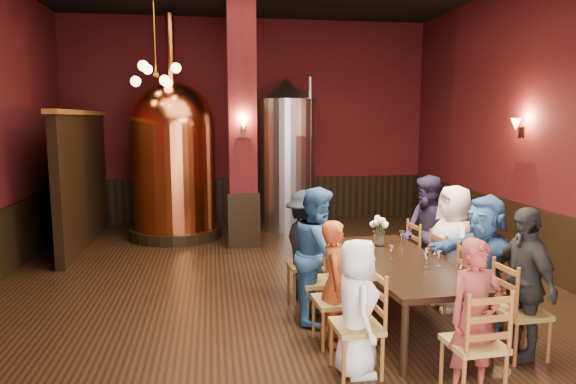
{
  "coord_description": "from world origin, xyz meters",
  "views": [
    {
      "loc": [
        -0.86,
        -6.57,
        2.34
      ],
      "look_at": [
        0.15,
        0.2,
        1.35
      ],
      "focal_mm": 32.0,
      "sensor_mm": 36.0,
      "label": 1
    }
  ],
  "objects": [
    {
      "name": "person_6",
      "position": [
        2.04,
        -0.82,
        0.77
      ],
      "size": [
        0.5,
        0.76,
        1.54
      ],
      "primitive_type": "imported",
      "rotation": [
        0.0,
        0.0,
        4.73
      ],
      "color": "silver",
      "rests_on": "ground"
    },
    {
      "name": "wine_glass_6",
      "position": [
        1.17,
        -0.42,
        0.83
      ],
      "size": [
        0.07,
        0.07,
        0.17
      ],
      "primitive_type": null,
      "color": "white",
      "rests_on": "dining_table"
    },
    {
      "name": "pendant_cluster",
      "position": [
        -1.8,
        2.9,
        3.1
      ],
      "size": [
        0.9,
        0.9,
        1.7
      ],
      "primitive_type": null,
      "color": "#A57226",
      "rests_on": "room"
    },
    {
      "name": "wine_glass_0",
      "position": [
        1.12,
        -1.17,
        0.83
      ],
      "size": [
        0.07,
        0.07,
        0.17
      ],
      "primitive_type": null,
      "color": "white",
      "rests_on": "dining_table"
    },
    {
      "name": "wine_glass_2",
      "position": [
        0.9,
        -1.02,
        0.83
      ],
      "size": [
        0.07,
        0.07,
        0.17
      ],
      "primitive_type": null,
      "color": "white",
      "rests_on": "dining_table"
    },
    {
      "name": "dining_table",
      "position": [
        1.21,
        -1.2,
        0.69
      ],
      "size": [
        1.13,
        2.45,
        0.75
      ],
      "rotation": [
        0.0,
        0.0,
        0.06
      ],
      "color": "black",
      "rests_on": "ground"
    },
    {
      "name": "person_5",
      "position": [
        2.08,
        -1.48,
        0.76
      ],
      "size": [
        0.91,
        1.48,
        1.52
      ],
      "primitive_type": "imported",
      "rotation": [
        0.0,
        0.0,
        5.07
      ],
      "color": "#2F548F",
      "rests_on": "ground"
    },
    {
      "name": "rose_vase",
      "position": [
        1.2,
        -0.54,
        1.0
      ],
      "size": [
        0.23,
        0.23,
        0.39
      ],
      "color": "white",
      "rests_on": "dining_table"
    },
    {
      "name": "wine_glass_5",
      "position": [
        1.47,
        -1.36,
        0.83
      ],
      "size": [
        0.07,
        0.07,
        0.17
      ],
      "primitive_type": null,
      "color": "white",
      "rests_on": "dining_table"
    },
    {
      "name": "person_4",
      "position": [
        2.12,
        -2.15,
        0.75
      ],
      "size": [
        0.41,
        0.9,
        1.5
      ],
      "primitive_type": "imported",
      "rotation": [
        0.0,
        0.0,
        4.76
      ],
      "color": "black",
      "rests_on": "ground"
    },
    {
      "name": "copper_kettle",
      "position": [
        -1.59,
        3.66,
        1.57
      ],
      "size": [
        1.86,
        1.86,
        4.29
      ],
      "rotation": [
        0.0,
        0.0,
        -0.17
      ],
      "color": "black",
      "rests_on": "ground"
    },
    {
      "name": "chair_1",
      "position": [
        0.38,
        -1.58,
        0.46
      ],
      "size": [
        0.49,
        0.49,
        0.92
      ],
      "primitive_type": null,
      "rotation": [
        0.0,
        0.0,
        -1.51
      ],
      "color": "brown",
      "rests_on": "ground"
    },
    {
      "name": "sconce_column",
      "position": [
        -0.3,
        2.5,
        2.2
      ],
      "size": [
        0.2,
        0.2,
        0.36
      ],
      "primitive_type": null,
      "rotation": [
        0.0,
        0.0,
        3.14
      ],
      "color": "black",
      "rests_on": "column"
    },
    {
      "name": "column",
      "position": [
        -0.3,
        2.8,
        2.25
      ],
      "size": [
        0.58,
        0.58,
        4.5
      ],
      "primitive_type": "cube",
      "color": "#4C1015",
      "rests_on": "ground"
    },
    {
      "name": "chair_4",
      "position": [
        2.12,
        -2.15,
        0.46
      ],
      "size": [
        0.49,
        0.49,
        0.92
      ],
      "primitive_type": null,
      "rotation": [
        0.0,
        0.0,
        1.63
      ],
      "color": "brown",
      "rests_on": "ground"
    },
    {
      "name": "wine_glass_4",
      "position": [
        1.55,
        -1.49,
        0.83
      ],
      "size": [
        0.07,
        0.07,
        0.17
      ],
      "primitive_type": null,
      "color": "white",
      "rests_on": "dining_table"
    },
    {
      "name": "partition",
      "position": [
        -3.2,
        3.2,
        1.2
      ],
      "size": [
        0.22,
        3.5,
        2.4
      ],
      "primitive_type": "cube",
      "color": "black",
      "rests_on": "ground"
    },
    {
      "name": "wainscot_back",
      "position": [
        0.0,
        4.96,
        0.5
      ],
      "size": [
        7.9,
        0.08,
        1.0
      ],
      "primitive_type": "cube",
      "color": "black",
      "rests_on": "ground"
    },
    {
      "name": "person_7",
      "position": [
        2.0,
        -0.15,
        0.79
      ],
      "size": [
        0.47,
        0.81,
        1.58
      ],
      "primitive_type": "imported",
      "rotation": [
        0.0,
        0.0,
        4.83
      ],
      "color": "#231D3A",
      "rests_on": "ground"
    },
    {
      "name": "chair_0",
      "position": [
        0.42,
        -2.25,
        0.46
      ],
      "size": [
        0.49,
        0.49,
        0.92
      ],
      "primitive_type": null,
      "rotation": [
        0.0,
        0.0,
        -1.51
      ],
      "color": "brown",
      "rests_on": "ground"
    },
    {
      "name": "room",
      "position": [
        0.0,
        0.0,
        2.25
      ],
      "size": [
        10.0,
        10.02,
        4.5
      ],
      "color": "black",
      "rests_on": "ground"
    },
    {
      "name": "chair_7",
      "position": [
        2.0,
        -0.15,
        0.46
      ],
      "size": [
        0.49,
        0.49,
        0.92
      ],
      "primitive_type": null,
      "rotation": [
        0.0,
        0.0,
        1.63
      ],
      "color": "brown",
      "rests_on": "ground"
    },
    {
      "name": "chair_2",
      "position": [
        0.34,
        -0.92,
        0.46
      ],
      "size": [
        0.49,
        0.49,
        0.92
      ],
      "primitive_type": null,
      "rotation": [
        0.0,
        0.0,
        -1.51
      ],
      "color": "brown",
      "rests_on": "ground"
    },
    {
      "name": "chair_5",
      "position": [
        2.08,
        -1.48,
        0.46
      ],
      "size": [
        0.49,
        0.49,
        0.92
      ],
      "primitive_type": null,
      "rotation": [
        0.0,
        0.0,
        1.63
      ],
      "color": "brown",
      "rests_on": "ground"
    },
    {
      "name": "person_8",
      "position": [
        1.3,
        -2.75,
        0.68
      ],
      "size": [
        0.52,
        0.37,
        1.36
      ],
      "primitive_type": "imported",
      "rotation": [
        0.0,
        0.0,
        6.37
      ],
      "color": "maroon",
      "rests_on": "ground"
    },
    {
      "name": "chair_3",
      "position": [
        0.31,
        -0.25,
        0.46
      ],
      "size": [
        0.49,
        0.49,
        0.92
      ],
      "primitive_type": null,
      "rotation": [
        0.0,
        0.0,
        -1.51
      ],
      "color": "brown",
      "rests_on": "ground"
    },
    {
      "name": "chair_8",
      "position": [
        1.3,
        -2.75,
        0.46
      ],
      "size": [
        0.49,
        0.49,
        0.92
      ],
      "primitive_type": null,
      "rotation": [
        0.0,
        0.0,
        3.2
      ],
      "color": "brown",
      "rests_on": "ground"
    },
    {
      "name": "person_3",
      "position": [
        0.31,
        -0.25,
        0.72
      ],
      "size": [
        0.69,
        1.01,
        1.43
      ],
      "primitive_type": "imported",
      "rotation": [
        0.0,
        0.0,
        1.75
      ],
      "color": "black",
      "rests_on": "ground"
    },
    {
      "name": "person_2",
      "position": [
        0.34,
        -0.92,
        0.78
      ],
      "size": [
        0.57,
        0.83,
        1.56
      ],
      "primitive_type": "imported",
      "rotation": [
        0.0,
        0.0,
        1.3
      ],
      "color": "#2A558D",
      "rests_on": "ground"
    },
    {
      "name": "steel_vessel",
      "position": [
        0.71,
        4.25,
        1.59
      ],
      "size": [
        1.39,
        1.39,
        3.17
      ],
      "rotation": [
        0.0,
        0.0,
        -0.06
      ],
      "color": "#B2B2B7",
      "rests_on": "ground"
    },
    {
      "name": "sconce_wall",
      "position": [
        3.9,
        0.8,
        2.2
      ],
      "size": [
        0.2,
        0.2,
        0.36
      ],
      "primitive_type": null,
      "rotation": [
        0.0,
        0.0,
        1.57
      ],
      "color": "black",
      "rests_on": "room"
    },
    {
      "name": "wine_glass_3",
      "position": [
        1.39,
        -1.53,
        0.83
      ],
      "size": [
        0.07,
        0.07,
        0.17
      ],
      "primitive_type": null,
      "color": "white",
      "rests_on": "dining_table"
    },
    {
      "name": "person_1",
      "position": [
        0.38,
        -1.58,
        0.65
      ],
      "size": [
        0.43,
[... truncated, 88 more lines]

